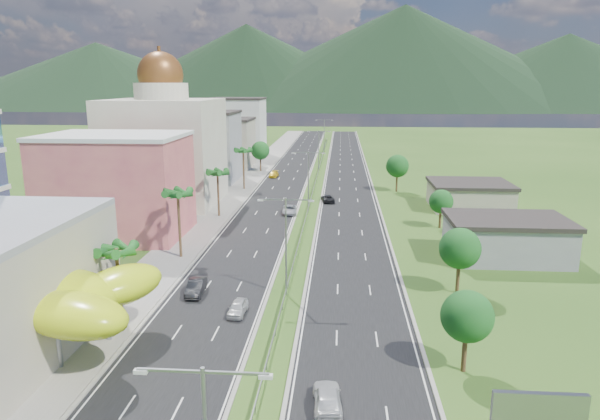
# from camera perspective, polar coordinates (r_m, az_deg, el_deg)

# --- Properties ---
(ground) EXTENTS (500.00, 500.00, 0.00)m
(ground) POSITION_cam_1_polar(r_m,az_deg,el_deg) (50.99, -2.63, -13.27)
(ground) COLOR #2D5119
(ground) RESTS_ON ground
(road_left) EXTENTS (11.00, 260.00, 0.04)m
(road_left) POSITION_cam_1_polar(r_m,az_deg,el_deg) (137.79, -1.22, 3.78)
(road_left) COLOR black
(road_left) RESTS_ON ground
(road_right) EXTENTS (11.00, 260.00, 0.04)m
(road_right) POSITION_cam_1_polar(r_m,az_deg,el_deg) (137.16, 5.04, 3.69)
(road_right) COLOR black
(road_right) RESTS_ON ground
(sidewalk_left) EXTENTS (7.00, 260.00, 0.12)m
(sidewalk_left) POSITION_cam_1_polar(r_m,az_deg,el_deg) (139.02, -5.13, 3.83)
(sidewalk_left) COLOR gray
(sidewalk_left) RESTS_ON ground
(median_guardrail) EXTENTS (0.10, 216.06, 0.76)m
(median_guardrail) POSITION_cam_1_polar(r_m,az_deg,el_deg) (119.45, 1.53, 2.59)
(median_guardrail) COLOR gray
(median_guardrail) RESTS_ON ground
(streetlight_median_b) EXTENTS (6.04, 0.25, 11.00)m
(streetlight_median_b) POSITION_cam_1_polar(r_m,az_deg,el_deg) (57.82, -1.50, -2.82)
(streetlight_median_b) COLOR gray
(streetlight_median_b) RESTS_ON ground
(streetlight_median_c) EXTENTS (6.04, 0.25, 11.00)m
(streetlight_median_c) POSITION_cam_1_polar(r_m,az_deg,el_deg) (96.76, 0.90, 3.75)
(streetlight_median_c) COLOR gray
(streetlight_median_c) RESTS_ON ground
(streetlight_median_d) EXTENTS (6.04, 0.25, 11.00)m
(streetlight_median_d) POSITION_cam_1_polar(r_m,az_deg,el_deg) (141.28, 2.01, 6.77)
(streetlight_median_d) COLOR gray
(streetlight_median_d) RESTS_ON ground
(streetlight_median_e) EXTENTS (6.04, 0.25, 11.00)m
(streetlight_median_e) POSITION_cam_1_polar(r_m,az_deg,el_deg) (186.03, 2.60, 8.34)
(streetlight_median_e) COLOR gray
(streetlight_median_e) RESTS_ON ground
(lime_canopy) EXTENTS (18.00, 15.00, 7.40)m
(lime_canopy) POSITION_cam_1_polar(r_m,az_deg,el_deg) (51.76, -26.08, -8.24)
(lime_canopy) COLOR #C5DF15
(lime_canopy) RESTS_ON ground
(pink_shophouse) EXTENTS (20.00, 15.00, 15.00)m
(pink_shophouse) POSITION_cam_1_polar(r_m,az_deg,el_deg) (85.66, -18.93, 2.29)
(pink_shophouse) COLOR #BC4D5B
(pink_shophouse) RESTS_ON ground
(domed_building) EXTENTS (20.00, 20.00, 28.70)m
(domed_building) POSITION_cam_1_polar(r_m,az_deg,el_deg) (106.39, -14.26, 6.72)
(domed_building) COLOR beige
(domed_building) RESTS_ON ground
(midrise_grey) EXTENTS (16.00, 15.00, 16.00)m
(midrise_grey) POSITION_cam_1_polar(r_m,az_deg,el_deg) (130.30, -10.29, 6.57)
(midrise_grey) COLOR gray
(midrise_grey) RESTS_ON ground
(midrise_beige) EXTENTS (16.00, 15.00, 13.00)m
(midrise_beige) POSITION_cam_1_polar(r_m,az_deg,el_deg) (151.72, -8.19, 7.00)
(midrise_beige) COLOR #A39C86
(midrise_beige) RESTS_ON ground
(midrise_white) EXTENTS (16.00, 15.00, 18.00)m
(midrise_white) POSITION_cam_1_polar(r_m,az_deg,el_deg) (173.91, -6.59, 8.66)
(midrise_white) COLOR silver
(midrise_white) RESTS_ON ground
(shed_near) EXTENTS (15.00, 10.00, 5.00)m
(shed_near) POSITION_cam_1_polar(r_m,az_deg,el_deg) (76.44, 21.15, -3.02)
(shed_near) COLOR gray
(shed_near) RESTS_ON ground
(shed_far) EXTENTS (14.00, 12.00, 4.40)m
(shed_far) POSITION_cam_1_polar(r_m,az_deg,el_deg) (105.18, 17.61, 1.38)
(shed_far) COLOR #A39C86
(shed_far) RESTS_ON ground
(palm_tree_b) EXTENTS (3.60, 3.60, 8.10)m
(palm_tree_b) POSITION_cam_1_polar(r_m,az_deg,el_deg) (54.13, -19.01, -4.35)
(palm_tree_b) COLOR #47301C
(palm_tree_b) RESTS_ON ground
(palm_tree_c) EXTENTS (3.60, 3.60, 9.60)m
(palm_tree_c) POSITION_cam_1_polar(r_m,az_deg,el_deg) (71.95, -12.90, 1.50)
(palm_tree_c) COLOR #47301C
(palm_tree_c) RESTS_ON ground
(palm_tree_d) EXTENTS (3.60, 3.60, 8.60)m
(palm_tree_d) POSITION_cam_1_polar(r_m,az_deg,el_deg) (93.96, -8.79, 3.80)
(palm_tree_d) COLOR #47301C
(palm_tree_d) RESTS_ON ground
(palm_tree_e) EXTENTS (3.60, 3.60, 9.40)m
(palm_tree_e) POSITION_cam_1_polar(r_m,az_deg,el_deg) (118.08, -6.07, 6.18)
(palm_tree_e) COLOR #47301C
(palm_tree_e) RESTS_ON ground
(leafy_tree_lfar) EXTENTS (4.90, 4.90, 8.05)m
(leafy_tree_lfar) POSITION_cam_1_polar(r_m,az_deg,el_deg) (142.89, -4.25, 6.34)
(leafy_tree_lfar) COLOR #47301C
(leafy_tree_lfar) RESTS_ON ground
(leafy_tree_ra) EXTENTS (4.20, 4.20, 6.90)m
(leafy_tree_ra) POSITION_cam_1_polar(r_m,az_deg,el_deg) (45.28, 17.40, -10.80)
(leafy_tree_ra) COLOR #47301C
(leafy_tree_ra) RESTS_ON ground
(leafy_tree_rb) EXTENTS (4.55, 4.55, 7.47)m
(leafy_tree_rb) POSITION_cam_1_polar(r_m,az_deg,el_deg) (61.35, 16.69, -3.97)
(leafy_tree_rb) COLOR #47301C
(leafy_tree_rb) RESTS_ON ground
(leafy_tree_rc) EXTENTS (3.85, 3.85, 6.33)m
(leafy_tree_rc) POSITION_cam_1_polar(r_m,az_deg,el_deg) (88.72, 14.82, 0.87)
(leafy_tree_rc) COLOR #47301C
(leafy_tree_rc) RESTS_ON ground
(leafy_tree_rd) EXTENTS (4.90, 4.90, 8.05)m
(leafy_tree_rd) POSITION_cam_1_polar(r_m,az_deg,el_deg) (117.17, 10.35, 4.63)
(leafy_tree_rd) COLOR #47301C
(leafy_tree_rd) RESTS_ON ground
(mountain_ridge) EXTENTS (860.00, 140.00, 90.00)m
(mountain_ridge) POSITION_cam_1_polar(r_m,az_deg,el_deg) (498.74, 10.77, 10.45)
(mountain_ridge) COLOR black
(mountain_ridge) RESTS_ON ground
(car_white_near_left) EXTENTS (1.78, 4.05, 1.35)m
(car_white_near_left) POSITION_cam_1_polar(r_m,az_deg,el_deg) (55.34, -6.66, -10.31)
(car_white_near_left) COLOR silver
(car_white_near_left) RESTS_ON road_left
(car_dark_left) EXTENTS (1.96, 4.93, 1.59)m
(car_dark_left) POSITION_cam_1_polar(r_m,az_deg,el_deg) (60.96, -11.04, -8.07)
(car_dark_left) COLOR black
(car_dark_left) RESTS_ON road_left
(car_silver_mid_left) EXTENTS (2.77, 5.45, 1.48)m
(car_silver_mid_left) POSITION_cam_1_polar(r_m,az_deg,el_deg) (95.97, -1.13, 0.03)
(car_silver_mid_left) COLOR #ADAFB5
(car_silver_mid_left) RESTS_ON road_left
(car_yellow_far_left) EXTENTS (2.17, 4.92, 1.41)m
(car_yellow_far_left) POSITION_cam_1_polar(r_m,az_deg,el_deg) (134.24, -2.83, 3.83)
(car_yellow_far_left) COLOR gold
(car_yellow_far_left) RESTS_ON road_left
(car_white_near_right) EXTENTS (2.38, 5.10, 1.69)m
(car_white_near_right) POSITION_cam_1_polar(r_m,az_deg,el_deg) (40.56, 2.95, -19.41)
(car_white_near_right) COLOR silver
(car_white_near_right) RESTS_ON road_right
(car_dark_far_right) EXTENTS (3.05, 5.18, 1.35)m
(car_dark_far_right) POSITION_cam_1_polar(r_m,az_deg,el_deg) (105.88, 2.97, 1.24)
(car_dark_far_right) COLOR black
(car_dark_far_right) RESTS_ON road_right
(motorcycle) EXTENTS (0.89, 2.17, 1.35)m
(motorcycle) POSITION_cam_1_polar(r_m,az_deg,el_deg) (62.23, -10.89, -7.73)
(motorcycle) COLOR black
(motorcycle) RESTS_ON road_left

